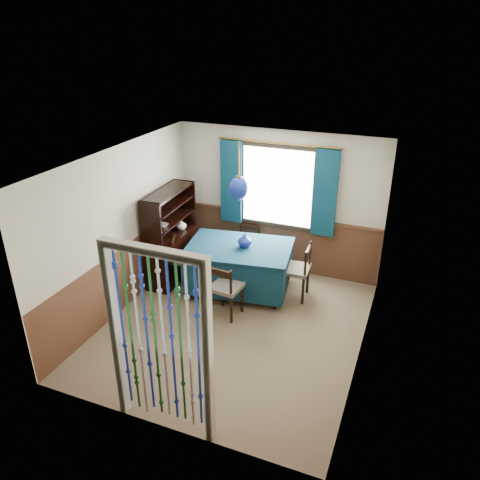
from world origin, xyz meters
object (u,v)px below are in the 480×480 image
at_px(chair_left, 183,259).
at_px(pendant_lamp, 239,188).
at_px(chair_near, 225,288).
at_px(vase_table, 245,241).
at_px(chair_far, 247,246).
at_px(vase_sideboard, 181,224).
at_px(sideboard, 171,247).
at_px(chair_right, 297,270).
at_px(dining_table, 239,266).
at_px(bowl_shelf, 163,225).

height_order(chair_left, pendant_lamp, pendant_lamp).
distance_m(chair_near, vase_table, 0.90).
distance_m(chair_far, vase_sideboard, 1.23).
bearing_deg(sideboard, chair_near, -31.80).
bearing_deg(vase_table, pendant_lamp, -155.52).
relative_size(chair_right, pendant_lamp, 1.03).
bearing_deg(chair_far, sideboard, 30.28).
bearing_deg(chair_far, pendant_lamp, 96.91).
relative_size(chair_near, chair_left, 1.06).
bearing_deg(dining_table, chair_far, 92.31).
height_order(chair_far, pendant_lamp, pendant_lamp).
height_order(chair_far, chair_right, chair_right).
distance_m(sideboard, vase_table, 1.38).
bearing_deg(vase_table, chair_left, -172.55).
relative_size(chair_left, bowl_shelf, 4.47).
height_order(chair_right, vase_table, vase_table).
height_order(chair_near, chair_far, chair_near).
bearing_deg(chair_right, bowl_shelf, 99.22).
bearing_deg(vase_table, dining_table, -155.52).
distance_m(chair_near, pendant_lamp, 1.52).
bearing_deg(vase_table, vase_sideboard, 168.95).
height_order(chair_right, sideboard, sideboard).
distance_m(chair_far, chair_left, 1.20).
xyz_separation_m(chair_far, vase_table, (0.23, -0.72, 0.47)).
bearing_deg(bowl_shelf, chair_right, 12.41).
xyz_separation_m(chair_left, chair_right, (1.92, 0.26, 0.05)).
bearing_deg(chair_right, vase_table, 94.97).
bearing_deg(sideboard, pendant_lamp, -2.61).
relative_size(chair_near, chair_right, 0.95).
relative_size(dining_table, bowl_shelf, 9.75).
relative_size(chair_near, pendant_lamp, 0.99).
height_order(chair_left, bowl_shelf, bowl_shelf).
bearing_deg(chair_near, vase_sideboard, 147.33).
relative_size(dining_table, chair_right, 1.96).
xyz_separation_m(chair_left, bowl_shelf, (-0.21, -0.21, 0.66)).
distance_m(dining_table, bowl_shelf, 1.39).
bearing_deg(vase_sideboard, chair_right, -3.45).
relative_size(chair_far, pendant_lamp, 0.92).
bearing_deg(sideboard, chair_left, -23.94).
bearing_deg(vase_sideboard, pendant_lamp, -13.57).
bearing_deg(chair_near, chair_left, 155.16).
xyz_separation_m(chair_near, sideboard, (-1.34, 0.75, 0.09)).
relative_size(chair_near, vase_table, 4.08).
bearing_deg(pendant_lamp, chair_right, 9.75).
distance_m(dining_table, vase_sideboard, 1.30).
bearing_deg(chair_near, pendant_lamp, 102.73).
height_order(chair_left, sideboard, sideboard).
bearing_deg(bowl_shelf, vase_sideboard, 90.00).
bearing_deg(pendant_lamp, bowl_shelf, -165.55).
height_order(vase_table, vase_sideboard, vase_table).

